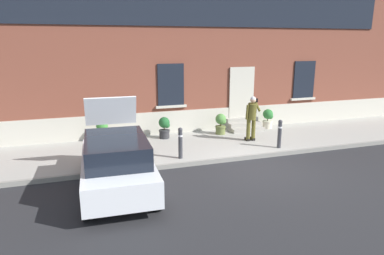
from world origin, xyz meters
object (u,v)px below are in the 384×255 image
person_on_phone (252,116)px  planter_cream (268,118)px  planter_terracotta (103,131)px  planter_charcoal (164,127)px  hatchback_car_white (117,162)px  bollard_near_person (280,133)px  planter_olive (221,123)px  bollard_far_left (180,142)px

person_on_phone → planter_cream: bearing=41.5°
planter_terracotta → planter_charcoal: bearing=-4.2°
person_on_phone → planter_terracotta: size_ratio=2.04×
planter_charcoal → planter_cream: 4.77m
hatchback_car_white → planter_cream: hatchback_car_white is taller
planter_charcoal → bollard_near_person: bearing=-35.1°
person_on_phone → planter_charcoal: (-3.10, 1.42, -0.55)m
planter_terracotta → planter_charcoal: 2.39m
planter_charcoal → planter_cream: same height
person_on_phone → planter_charcoal: 3.45m
hatchback_car_white → planter_olive: hatchback_car_white is taller
bollard_far_left → planter_charcoal: size_ratio=1.22×
bollard_near_person → planter_terracotta: bollard_near_person is taller
hatchback_car_white → planter_terracotta: (-0.07, 4.34, -0.19)m
bollard_far_left → planter_olive: bollard_far_left is taller
planter_terracotta → planter_cream: 7.15m
bollard_far_left → planter_charcoal: bearing=88.0°
planter_cream → planter_charcoal: bearing=-177.9°
bollard_near_person → planter_olive: 2.76m
bollard_far_left → planter_terracotta: bearing=130.0°
planter_charcoal → planter_cream: size_ratio=1.00×
planter_charcoal → planter_olive: size_ratio=1.00×
hatchback_car_white → planter_charcoal: bearing=61.0°
hatchback_car_white → person_on_phone: bearing=26.9°
bollard_far_left → planter_cream: bollard_far_left is taller
planter_terracotta → planter_charcoal: size_ratio=1.00×
bollard_far_left → planter_terracotta: 3.57m
planter_cream → planter_terracotta: bearing=-180.0°
hatchback_car_white → bollard_near_person: 6.16m
person_on_phone → planter_olive: (-0.71, 1.32, -0.55)m
hatchback_car_white → bollard_far_left: 2.74m
planter_terracotta → planter_olive: bearing=-3.3°
bollard_near_person → bollard_far_left: bearing=180.0°
bollard_near_person → planter_cream: (1.13, 2.74, -0.11)m
bollard_near_person → bollard_far_left: size_ratio=1.00×
planter_terracotta → planter_cream: same height
planter_cream → bollard_far_left: bearing=-150.6°
bollard_near_person → planter_cream: 2.96m
bollard_far_left → planter_charcoal: bollard_far_left is taller
planter_olive → planter_cream: bearing=6.6°
bollard_near_person → planter_olive: (-1.26, 2.46, -0.11)m
bollard_near_person → person_on_phone: person_on_phone is taller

